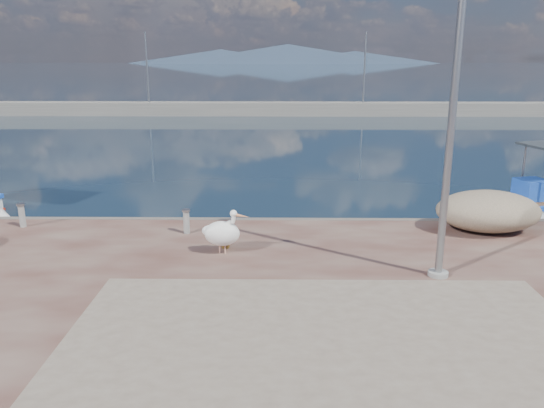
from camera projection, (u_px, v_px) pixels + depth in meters
The scene contains 10 objects.
ground at pixel (270, 311), 11.14m from camera, with size 1400.00×1400.00×0.00m, color #162635.
quay_patch at pixel (331, 372), 8.10m from camera, with size 9.00×7.00×0.01m, color gray.
breakwater at pixel (277, 109), 49.55m from camera, with size 120.00×2.20×7.50m.
mountains at pixel (283, 55), 635.29m from camera, with size 370.00×280.00×22.00m.
pelican at pixel (223, 233), 12.91m from camera, with size 1.20×0.76×1.14m.
lamp_post at pixel (451, 126), 10.86m from camera, with size 0.44×0.96×7.00m.
bollard_near at pixel (186, 220), 14.47m from camera, with size 0.22×0.22×0.68m.
bollard_far at pixel (22, 214), 15.02m from camera, with size 0.23×0.23×0.69m.
potted_plant at pixel (226, 239), 13.38m from camera, with size 0.41×0.35×0.45m, color #33722D.
net_pile_c at pixel (488, 211), 14.67m from camera, with size 2.85×2.03×1.12m, color tan.
Camera 1 is at (0.19, -10.14, 5.13)m, focal length 35.00 mm.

